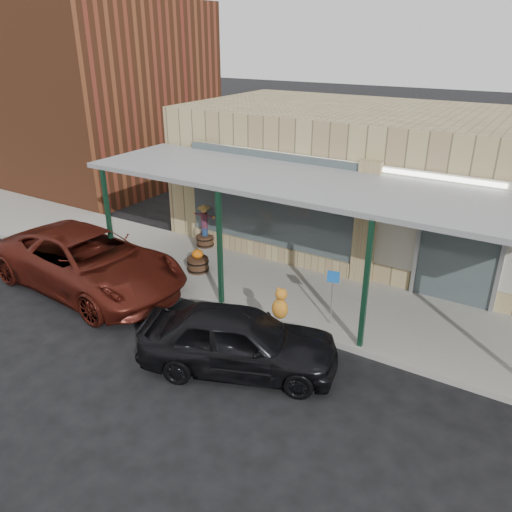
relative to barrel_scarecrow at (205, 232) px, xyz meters
The scene contains 10 objects.
ground 6.47m from the barrel_scarecrow, 48.21° to the right, with size 120.00×120.00×0.00m, color black.
sidewalk 4.49m from the barrel_scarecrow, 15.63° to the right, with size 40.00×3.20×0.15m, color gray.
storefront 5.65m from the barrel_scarecrow, 38.09° to the left, with size 12.00×6.25×4.20m.
awning 5.07m from the barrel_scarecrow, 16.10° to the right, with size 12.00×3.00×3.04m.
block_buildings_near 8.31m from the barrel_scarecrow, 34.94° to the left, with size 61.00×8.00×8.00m.
barrel_scarecrow is the anchor object (origin of this frame).
barrel_pumpkin 1.82m from the barrel_scarecrow, 59.35° to the right, with size 0.77×0.77×0.69m.
handicap_sign 5.63m from the barrel_scarecrow, 22.60° to the right, with size 0.27×0.08×1.32m.
parked_sedan 6.15m from the barrel_scarecrow, 46.66° to the right, with size 4.25×2.90×1.55m.
car_maroon 3.78m from the barrel_scarecrow, 106.12° to the right, with size 2.58×5.59×1.55m, color #4D160F.
Camera 1 is at (4.59, -6.60, 6.22)m, focal length 35.00 mm.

